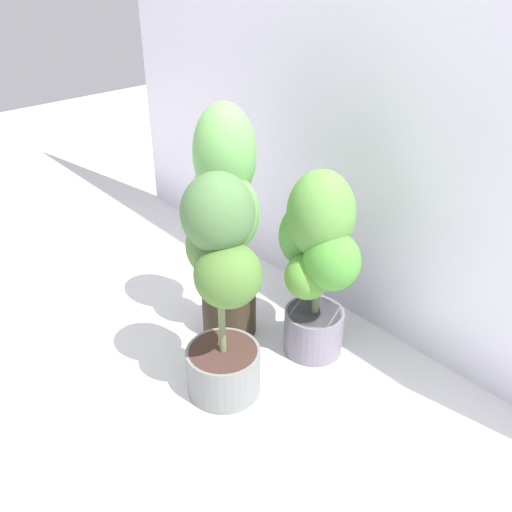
{
  "coord_description": "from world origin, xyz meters",
  "views": [
    {
      "loc": [
        1.22,
        -0.79,
        1.48
      ],
      "look_at": [
        -0.1,
        0.35,
        0.45
      ],
      "focal_mm": 40.4,
      "sensor_mm": 36.0,
      "label": 1
    }
  ],
  "objects": [
    {
      "name": "potted_plant_back_left",
      "position": [
        -0.29,
        0.37,
        0.55
      ],
      "size": [
        0.39,
        0.32,
        0.95
      ],
      "color": "#32281A",
      "rests_on": "ground"
    },
    {
      "name": "potted_plant_back_center",
      "position": [
        0.02,
        0.54,
        0.43
      ],
      "size": [
        0.41,
        0.32,
        0.75
      ],
      "color": "slate",
      "rests_on": "ground"
    },
    {
      "name": "potted_plant_center",
      "position": [
        -0.02,
        0.14,
        0.45
      ],
      "size": [
        0.39,
        0.32,
        0.84
      ],
      "color": "slate",
      "rests_on": "ground"
    },
    {
      "name": "mylar_back_wall",
      "position": [
        0.0,
        0.86,
        1.0
      ],
      "size": [
        3.2,
        0.01,
        2.0
      ],
      "primitive_type": "cube",
      "color": "silver",
      "rests_on": "ground"
    },
    {
      "name": "ground_plane",
      "position": [
        0.0,
        0.0,
        0.0
      ],
      "size": [
        8.0,
        8.0,
        0.0
      ],
      "primitive_type": "plane",
      "color": "silver",
      "rests_on": "ground"
    }
  ]
}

